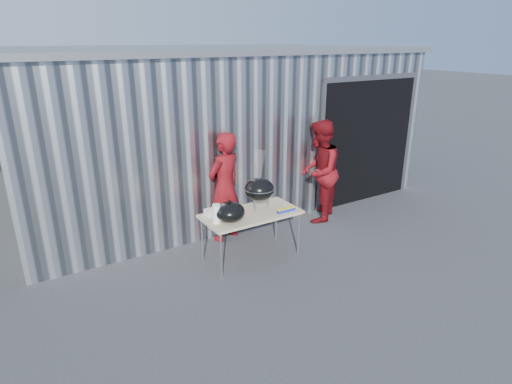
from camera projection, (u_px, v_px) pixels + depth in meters
ground at (283, 276)px, 6.23m from camera, size 80.00×80.00×0.00m
building at (201, 118)px, 9.83m from camera, size 8.20×6.20×3.10m
folding_table at (251, 215)px, 6.55m from camera, size 1.50×0.75×0.75m
kettle_grill at (259, 185)px, 6.51m from camera, size 0.46×0.46×0.94m
grill_lid at (230, 212)px, 6.20m from camera, size 0.44×0.44×0.32m
paper_towels at (217, 214)px, 6.15m from camera, size 0.12×0.12×0.28m
white_tub at (212, 212)px, 6.43m from camera, size 0.20×0.15×0.10m
foil_box at (286, 210)px, 6.57m from camera, size 0.32×0.05×0.06m
person_cook at (225, 187)px, 7.12m from camera, size 0.79×0.64×1.86m
person_bystander at (319, 171)px, 7.90m from camera, size 1.17×1.14×1.91m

